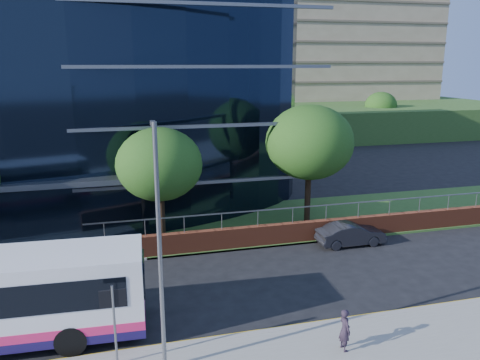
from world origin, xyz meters
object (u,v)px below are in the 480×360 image
object	(u,v)px
tree_dist_e	(275,107)
tree_far_d	(310,142)
tree_dist_f	(381,105)
pedestrian	(345,330)
tree_far_c	(159,164)
parked_car	(351,234)
streetlight_east	(159,244)
street_sign	(113,308)

from	to	relation	value
tree_dist_e	tree_far_d	bearing A→B (deg)	-104.93
tree_dist_f	pedestrian	xyz separation A→B (m)	(-27.91, -44.76, -3.30)
tree_far_c	tree_dist_f	distance (m)	46.67
tree_far_c	parked_car	size ratio (longest dim) A/B	1.71
pedestrian	tree_far_c	bearing A→B (deg)	19.76
tree_dist_e	pedestrian	distance (m)	44.53
tree_dist_f	streetlight_east	world-z (taller)	streetlight_east
parked_car	tree_far_d	bearing A→B (deg)	15.64
tree_far_c	parked_car	world-z (taller)	tree_far_c
street_sign	pedestrian	world-z (taller)	street_sign
tree_dist_e	streetlight_east	size ratio (longest dim) A/B	0.81
streetlight_east	parked_car	world-z (taller)	streetlight_east
tree_dist_e	streetlight_east	bearing A→B (deg)	-113.11
tree_far_d	tree_dist_e	size ratio (longest dim) A/B	1.14
tree_far_c	parked_car	bearing A→B (deg)	-15.16
tree_dist_f	streetlight_east	distance (m)	55.74
tree_dist_e	parked_car	xyz separation A→B (m)	(-6.95, -33.72, -3.91)
tree_dist_f	parked_car	bearing A→B (deg)	-122.71
tree_far_d	streetlight_east	size ratio (longest dim) A/B	0.93
tree_far_c	parked_car	distance (m)	11.13
tree_dist_e	parked_car	bearing A→B (deg)	-101.64
tree_far_d	parked_car	bearing A→B (deg)	-74.20
parked_car	tree_dist_f	bearing A→B (deg)	-32.87
tree_dist_e	pedestrian	world-z (taller)	tree_dist_e
street_sign	streetlight_east	size ratio (longest dim) A/B	0.35
streetlight_east	tree_far_c	bearing A→B (deg)	84.89
tree_far_d	pedestrian	world-z (taller)	tree_far_d
tree_far_c	pedestrian	world-z (taller)	tree_far_c
street_sign	parked_car	xyz separation A→B (m)	(12.55, 7.86, -1.52)
tree_far_c	streetlight_east	distance (m)	11.22
tree_far_c	tree_dist_e	xyz separation A→B (m)	(17.00, 31.00, 0.00)
tree_far_c	streetlight_east	size ratio (longest dim) A/B	0.81
tree_far_d	tree_dist_e	bearing A→B (deg)	75.07
tree_dist_e	streetlight_east	distance (m)	45.85
tree_far_c	tree_far_d	distance (m)	9.08
street_sign	tree_dist_e	size ratio (longest dim) A/B	0.43
tree_far_d	pedestrian	bearing A→B (deg)	-107.05
tree_dist_e	tree_dist_f	size ratio (longest dim) A/B	1.08
tree_dist_f	pedestrian	size ratio (longest dim) A/B	4.00
tree_far_c	tree_dist_f	xyz separation A→B (m)	(33.00, 33.00, -0.33)
tree_far_d	streetlight_east	world-z (taller)	streetlight_east
streetlight_east	tree_far_d	bearing A→B (deg)	50.60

